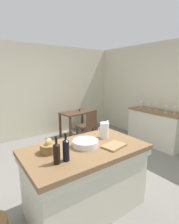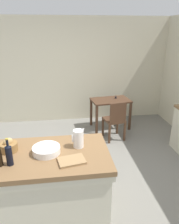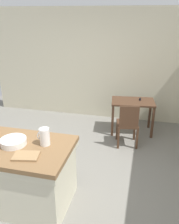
% 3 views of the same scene
% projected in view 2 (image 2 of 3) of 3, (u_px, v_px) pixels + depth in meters
% --- Properties ---
extents(ground_plane, '(6.76, 6.76, 0.00)m').
position_uv_depth(ground_plane, '(77.00, 179.00, 3.48)').
color(ground_plane, slate).
extents(wall_back, '(5.32, 0.12, 2.60)m').
position_uv_depth(wall_back, '(68.00, 71.00, 5.41)').
color(wall_back, beige).
rests_on(wall_back, ground).
extents(island_table, '(1.55, 0.91, 0.89)m').
position_uv_depth(island_table, '(47.00, 182.00, 2.69)').
color(island_table, brown).
rests_on(island_table, ground).
extents(writing_desk, '(0.96, 0.67, 0.78)m').
position_uv_depth(writing_desk, '(110.00, 104.00, 5.12)').
color(writing_desk, '#472D1E').
rests_on(writing_desk, ground).
extents(wooden_chair, '(0.47, 0.47, 0.89)m').
position_uv_depth(wooden_chair, '(115.00, 119.00, 4.57)').
color(wooden_chair, '#472D1E').
rests_on(wooden_chair, ground).
extents(pitcher, '(0.17, 0.13, 0.27)m').
position_uv_depth(pitcher, '(78.00, 138.00, 2.66)').
color(pitcher, white).
rests_on(pitcher, island_table).
extents(wash_bowl, '(0.33, 0.33, 0.08)m').
position_uv_depth(wash_bowl, '(46.00, 150.00, 2.55)').
color(wash_bowl, white).
rests_on(wash_bowl, island_table).
extents(bread_basket, '(0.21, 0.21, 0.18)m').
position_uv_depth(bread_basket, '(9.00, 146.00, 2.58)').
color(bread_basket, olive).
rests_on(bread_basket, island_table).
extents(cutting_board, '(0.33, 0.26, 0.02)m').
position_uv_depth(cutting_board, '(72.00, 161.00, 2.39)').
color(cutting_board, '#99754C').
rests_on(cutting_board, island_table).
extents(wine_bottle_dark, '(0.07, 0.07, 0.32)m').
position_uv_depth(wine_bottle_dark, '(9.00, 154.00, 2.29)').
color(wine_bottle_dark, black).
rests_on(wine_bottle_dark, island_table).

